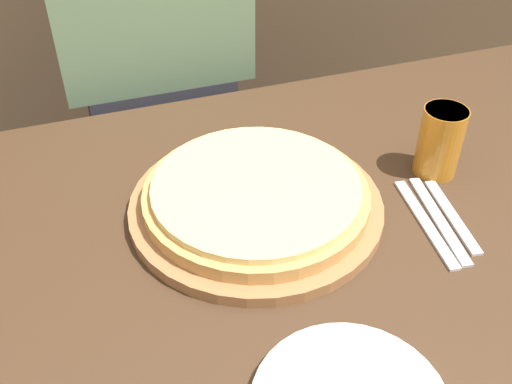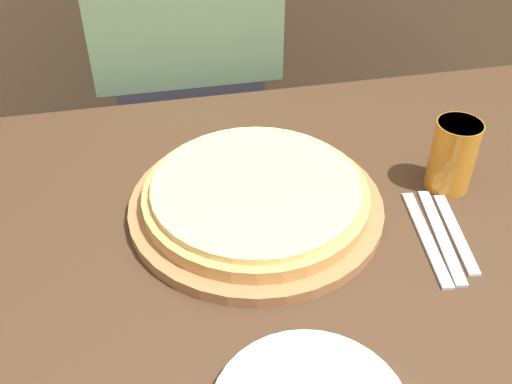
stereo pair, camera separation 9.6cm
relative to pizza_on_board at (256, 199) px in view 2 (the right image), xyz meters
name	(u,v)px [view 2 (the right image)]	position (x,y,z in m)	size (l,w,h in m)	color
dining_table	(301,377)	(0.07, -0.08, -0.40)	(1.52, 0.94, 0.75)	#3D2819
pizza_on_board	(256,199)	(0.00, 0.00, 0.00)	(0.41, 0.41, 0.06)	#99663D
beer_glass	(453,153)	(0.34, 0.00, 0.04)	(0.08, 0.08, 0.13)	#B7701E
fork	(426,237)	(0.25, -0.12, -0.02)	(0.04, 0.21, 0.00)	silver
dinner_knife	(441,235)	(0.27, -0.12, -0.02)	(0.05, 0.21, 0.00)	silver
spoon	(456,233)	(0.30, -0.12, -0.02)	(0.04, 0.18, 0.00)	silver
diner_person	(190,100)	(-0.05, 0.57, -0.13)	(0.42, 0.20, 1.32)	#33333D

